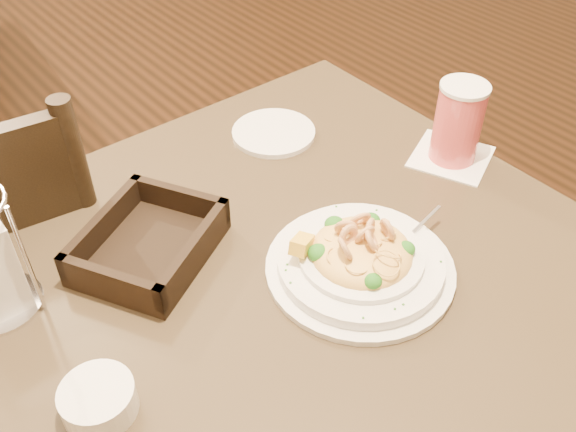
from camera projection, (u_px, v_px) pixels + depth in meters
main_table at (295, 357)px, 1.11m from camera, size 0.90×0.90×0.74m
pasta_bowl at (360, 258)px, 0.92m from camera, size 0.31×0.28×0.09m
drink_glass at (458, 123)px, 1.10m from camera, size 0.17×0.17×0.15m
bread_basket at (149, 245)px, 0.95m from camera, size 0.26×0.25×0.06m
side_plate at (274, 133)px, 1.20m from camera, size 0.20×0.20×0.01m
butter_ramekin at (98, 400)px, 0.76m from camera, size 0.12×0.12×0.04m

